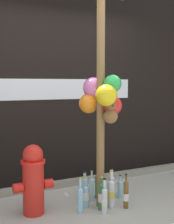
{
  "coord_description": "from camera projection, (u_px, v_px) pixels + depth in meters",
  "views": [
    {
      "loc": [
        -1.58,
        -2.64,
        1.42
      ],
      "look_at": [
        -0.1,
        0.37,
        1.11
      ],
      "focal_mm": 48.75,
      "sensor_mm": 36.0,
      "label": 1
    }
  ],
  "objects": [
    {
      "name": "bottle_6",
      "position": [
        85.0,
        188.0,
        3.73
      ],
      "size": [
        0.08,
        0.08,
        0.35
      ],
      "color": "#B2DBEA",
      "rests_on": "ground_plane"
    },
    {
      "name": "building_wall",
      "position": [
        58.0,
        69.0,
        4.42
      ],
      "size": [
        10.0,
        0.21,
        3.27
      ],
      "color": "black",
      "rests_on": "ground_plane"
    },
    {
      "name": "bottle_2",
      "position": [
        86.0,
        195.0,
        3.48
      ],
      "size": [
        0.07,
        0.07,
        0.36
      ],
      "color": "#93CCE0",
      "rests_on": "ground_plane"
    },
    {
      "name": "fire_hydrant",
      "position": [
        33.0,
        179.0,
        3.29
      ],
      "size": [
        0.44,
        0.27,
        0.77
      ],
      "color": "red",
      "rests_on": "ground_plane"
    },
    {
      "name": "bottle_7",
      "position": [
        98.0,
        186.0,
        3.77
      ],
      "size": [
        0.08,
        0.08,
        0.38
      ],
      "color": "#337038",
      "rests_on": "ground_plane"
    },
    {
      "name": "bottle_10",
      "position": [
        120.0,
        188.0,
        3.78
      ],
      "size": [
        0.06,
        0.06,
        0.29
      ],
      "color": "#93CCE0",
      "rests_on": "ground_plane"
    },
    {
      "name": "bottle_8",
      "position": [
        80.0,
        199.0,
        3.33
      ],
      "size": [
        0.06,
        0.06,
        0.39
      ],
      "color": "#93CCE0",
      "rests_on": "ground_plane"
    },
    {
      "name": "bottle_4",
      "position": [
        111.0,
        192.0,
        3.48
      ],
      "size": [
        0.08,
        0.08,
        0.44
      ],
      "color": "silver",
      "rests_on": "ground_plane"
    },
    {
      "name": "bottle_0",
      "position": [
        92.0,
        189.0,
        3.66
      ],
      "size": [
        0.06,
        0.06,
        0.38
      ],
      "color": "#B2DBEA",
      "rests_on": "ground_plane"
    },
    {
      "name": "bottle_3",
      "position": [
        102.0,
        196.0,
        3.42
      ],
      "size": [
        0.08,
        0.08,
        0.38
      ],
      "color": "#337038",
      "rests_on": "ground_plane"
    },
    {
      "name": "litter_0",
      "position": [
        67.0,
        195.0,
        3.89
      ],
      "size": [
        0.06,
        0.15,
        0.01
      ],
      "primitive_type": "cube",
      "rotation": [
        0.0,
        0.0,
        1.41
      ],
      "color": "silver",
      "rests_on": "ground_plane"
    },
    {
      "name": "curb_strip",
      "position": [
        68.0,
        183.0,
        4.23
      ],
      "size": [
        8.0,
        0.12,
        0.08
      ],
      "primitive_type": "cube",
      "color": "gray",
      "rests_on": "ground_plane"
    },
    {
      "name": "bottle_5",
      "position": [
        126.0,
        194.0,
        3.46
      ],
      "size": [
        0.06,
        0.06,
        0.4
      ],
      "color": "brown",
      "rests_on": "ground_plane"
    },
    {
      "name": "ground_plane",
      "position": [
        111.0,
        219.0,
        3.18
      ],
      "size": [
        14.0,
        14.0,
        0.0
      ],
      "primitive_type": "plane",
      "color": "#ADA899"
    },
    {
      "name": "bottle_1",
      "position": [
        112.0,
        187.0,
        3.69
      ],
      "size": [
        0.06,
        0.06,
        0.4
      ],
      "color": "silver",
      "rests_on": "ground_plane"
    },
    {
      "name": "memorial_post",
      "position": [
        102.0,
        79.0,
        3.4
      ],
      "size": [
        0.51,
        0.56,
        2.81
      ],
      "color": "olive",
      "rests_on": "ground_plane"
    },
    {
      "name": "litter_1",
      "position": [
        174.0,
        173.0,
        4.81
      ],
      "size": [
        0.11,
        0.13,
        0.01
      ],
      "primitive_type": "cube",
      "rotation": [
        0.0,
        0.0,
        2.04
      ],
      "color": "#8C99B2",
      "rests_on": "ground_plane"
    },
    {
      "name": "bottle_9",
      "position": [
        104.0,
        200.0,
        3.3
      ],
      "size": [
        0.06,
        0.06,
        0.4
      ],
      "color": "silver",
      "rests_on": "ground_plane"
    }
  ]
}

